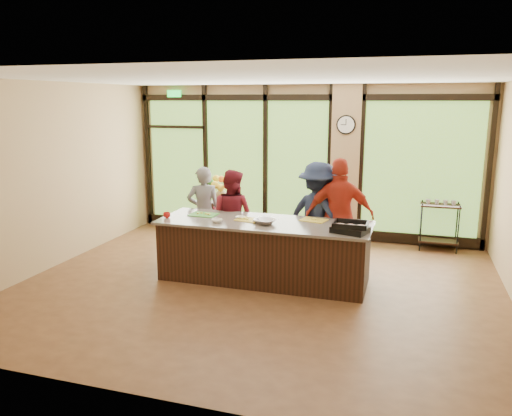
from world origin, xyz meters
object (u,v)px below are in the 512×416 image
Objects in this scene: roasting_pan at (350,230)px; bar_cart at (439,220)px; island_base at (264,252)px; cook_left at (204,212)px; flower_stand at (222,222)px; cook_right at (318,216)px.

bar_cart is at bearing 81.11° from roasting_pan.
island_base is at bearing -137.30° from bar_cart.
island_base is 1.94× the size of cook_left.
bar_cart is (1.31, 2.70, -0.40)m from roasting_pan.
flower_stand is (-1.33, 1.67, -0.03)m from island_base.
roasting_pan is at bearing 144.94° from cook_right.
cook_right is at bearing 138.85° from roasting_pan.
island_base is 3.77× the size of flower_stand.
island_base reaches higher than flower_stand.
cook_right is at bearing -27.17° from flower_stand.
bar_cart is at bearing -116.32° from cook_right.
cook_right is 2.25m from flower_stand.
flower_stand is at bearing -112.04° from cook_left.
island_base is 6.68× the size of roasting_pan.
flower_stand is (-2.65, 1.92, -0.55)m from roasting_pan.
flower_stand is at bearing -0.90° from cook_right.
bar_cart is at bearing -179.84° from cook_left.
cook_left is 4.28m from bar_cart.
cook_right is (2.01, -0.06, 0.08)m from cook_left.
bar_cart is (2.62, 2.45, 0.13)m from island_base.
cook_left is 1.94× the size of flower_stand.
cook_right is (0.68, 0.78, 0.44)m from island_base.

